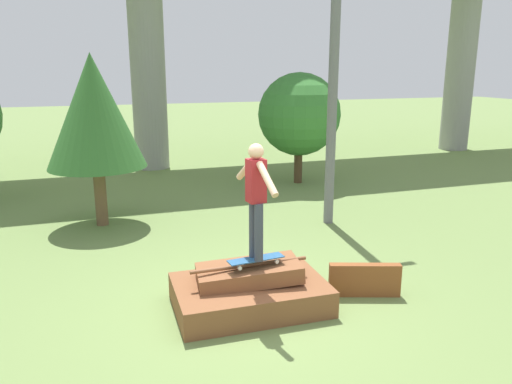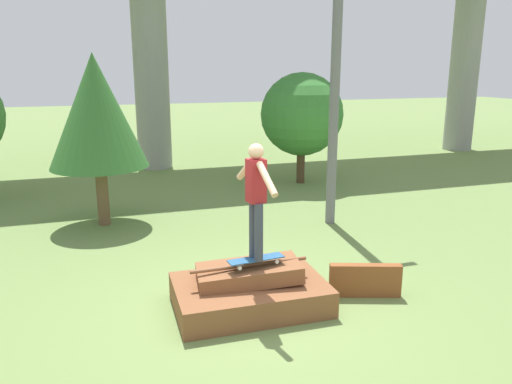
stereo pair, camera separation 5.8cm
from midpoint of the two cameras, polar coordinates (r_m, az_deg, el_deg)
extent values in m
plane|color=olive|center=(7.14, -0.94, -12.98)|extent=(80.00, 80.00, 0.00)
cube|color=brown|center=(7.05, -0.94, -11.64)|extent=(2.09, 1.39, 0.37)
cube|color=brown|center=(6.98, -1.06, -9.25)|extent=(1.51, 0.88, 0.31)
cylinder|color=brown|center=(6.87, -0.96, -8.34)|extent=(1.65, 0.05, 0.05)
cube|color=brown|center=(7.52, 12.09, -9.80)|extent=(1.02, 0.47, 0.49)
cube|color=#23517F|center=(6.79, -0.25, -7.65)|extent=(0.80, 0.28, 0.01)
cylinder|color=silver|center=(6.99, 1.53, -7.48)|extent=(0.06, 0.04, 0.05)
cylinder|color=silver|center=(6.85, 2.15, -7.94)|extent=(0.06, 0.04, 0.05)
cylinder|color=silver|center=(6.79, -2.67, -8.18)|extent=(0.06, 0.04, 0.05)
cylinder|color=silver|center=(6.64, -2.12, -8.68)|extent=(0.06, 0.04, 0.05)
cylinder|color=#383D4C|center=(6.73, -0.55, -4.22)|extent=(0.12, 0.12, 0.79)
cylinder|color=#383D4C|center=(6.58, 0.05, -4.64)|extent=(0.12, 0.12, 0.79)
cube|color=maroon|center=(6.47, -0.26, 1.30)|extent=(0.24, 0.23, 0.57)
sphere|color=tan|center=(6.40, -0.26, 4.68)|extent=(0.20, 0.20, 0.20)
cylinder|color=tan|center=(6.75, -1.43, 2.62)|extent=(0.14, 0.51, 0.38)
cylinder|color=tan|center=(6.16, 1.02, 1.49)|extent=(0.14, 0.51, 0.38)
cylinder|color=gray|center=(16.66, -12.40, 14.39)|extent=(1.10, 1.10, 6.84)
cylinder|color=gray|center=(21.69, 22.30, 13.55)|extent=(1.10, 1.10, 6.84)
cylinder|color=slate|center=(10.36, 8.71, 14.07)|extent=(0.20, 0.20, 6.54)
cylinder|color=brown|center=(10.94, -17.48, -0.46)|extent=(0.25, 0.25, 1.24)
cone|color=#336B2D|center=(10.65, -18.18, 8.78)|extent=(1.99, 1.99, 2.29)
cylinder|color=#4C3823|center=(14.38, 4.72, 3.00)|extent=(0.23, 0.23, 0.98)
sphere|color=#387A33|center=(14.17, 4.84, 8.85)|extent=(2.31, 2.31, 2.31)
camera|label=1|loc=(0.03, -90.26, -0.06)|focal=35.00mm
camera|label=2|loc=(0.03, 89.74, 0.06)|focal=35.00mm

